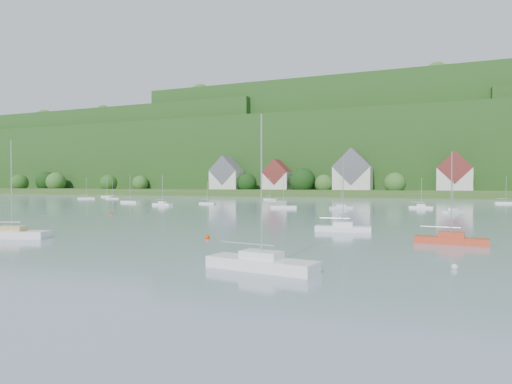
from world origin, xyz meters
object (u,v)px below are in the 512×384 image
near_sailboat_4 (261,262)px  near_sailboat_2 (12,233)px  near_sailboat_5 (451,239)px  near_sailboat_3 (343,228)px

near_sailboat_4 → near_sailboat_2: bearing=177.7°
near_sailboat_5 → near_sailboat_4: bearing=-117.7°
near_sailboat_2 → near_sailboat_3: size_ratio=1.16×
near_sailboat_2 → near_sailboat_4: (29.90, -6.41, 0.00)m
near_sailboat_2 → near_sailboat_5: size_ratio=1.17×
near_sailboat_2 → near_sailboat_3: (30.80, 18.56, -0.04)m
near_sailboat_3 → near_sailboat_4: 24.98m
near_sailboat_2 → near_sailboat_5: near_sailboat_2 is taller
near_sailboat_3 → near_sailboat_4: (-0.90, -24.97, 0.04)m
near_sailboat_4 → near_sailboat_5: (12.16, 17.90, -0.05)m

